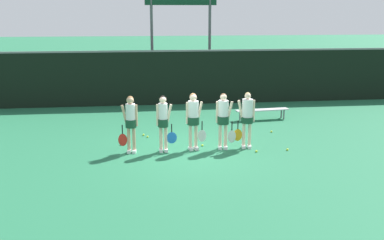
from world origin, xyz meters
name	(u,v)px	position (x,y,z in m)	size (l,w,h in m)	color
ground_plane	(190,150)	(0.00, 0.00, 0.00)	(140.00, 140.00, 0.00)	#216642
fence_windscreen	(172,77)	(0.00, 7.26, 1.29)	(60.00, 0.08, 2.55)	black
scoreboard	(181,5)	(0.63, 9.05, 4.57)	(3.52, 0.15, 5.86)	#515156
bench_courtside	(262,111)	(3.37, 3.71, 0.38)	(2.21, 0.58, 0.43)	#B2B2B7
player_0	(131,120)	(-1.85, -0.03, 1.05)	(0.62, 0.34, 1.78)	tan
player_1	(163,119)	(-0.84, -0.05, 1.04)	(0.63, 0.32, 1.77)	beige
player_2	(193,116)	(0.10, 0.03, 1.09)	(0.65, 0.38, 1.82)	beige
player_3	(223,116)	(1.05, 0.02, 1.06)	(0.64, 0.37, 1.80)	beige
player_4	(247,115)	(1.81, 0.02, 1.07)	(0.67, 0.39, 1.80)	beige
tennis_ball_0	(287,150)	(3.03, -0.45, 0.04)	(0.07, 0.07, 0.07)	#CCE033
tennis_ball_1	(256,151)	(2.01, -0.50, 0.04)	(0.07, 0.07, 0.07)	#CCE033
tennis_ball_2	(148,137)	(-1.31, 1.61, 0.03)	(0.06, 0.06, 0.06)	#CCE033
tennis_ball_3	(121,144)	(-2.19, 0.77, 0.03)	(0.07, 0.07, 0.07)	#CCE033
tennis_ball_4	(144,135)	(-1.44, 1.87, 0.03)	(0.07, 0.07, 0.07)	#CCE033
tennis_ball_5	(271,132)	(3.17, 1.75, 0.03)	(0.07, 0.07, 0.07)	#CCE033
tennis_ball_6	(202,145)	(0.44, 0.35, 0.03)	(0.07, 0.07, 0.07)	#CCE033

